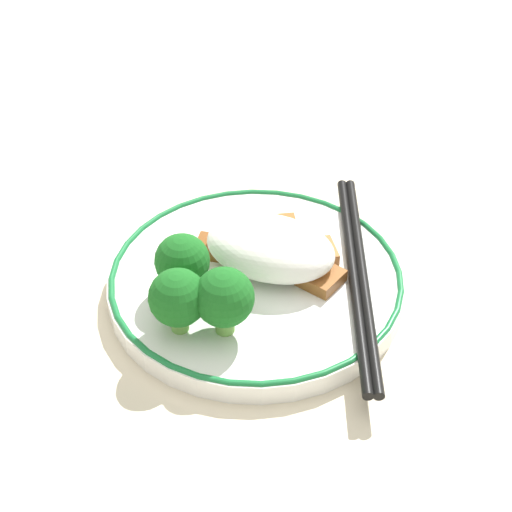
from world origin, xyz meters
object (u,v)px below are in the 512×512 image
broccoli_back_center (178,298)px  chopsticks (358,275)px  plate (256,282)px  broccoli_back_left (182,262)px  broccoli_back_right (229,300)px

broccoli_back_center → chopsticks: (-0.11, -0.10, -0.03)m
plate → chopsticks: chopsticks is taller
chopsticks → plate: bearing=17.8°
plate → chopsticks: 0.08m
broccoli_back_left → broccoli_back_center: size_ratio=0.97×
plate → chopsticks: (-0.07, -0.02, 0.01)m
broccoli_back_center → chopsticks: size_ratio=0.22×
plate → broccoli_back_right: size_ratio=4.29×
plate → broccoli_back_center: 0.09m
broccoli_back_left → broccoli_back_right: size_ratio=0.93×
plate → broccoli_back_center: broccoli_back_center is taller
plate → broccoli_back_left: size_ratio=4.62×
broccoli_back_left → chopsticks: (-0.12, -0.06, -0.02)m
chopsticks → broccoli_back_center: bearing=42.7°
broccoli_back_left → broccoli_back_right: broccoli_back_right is taller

